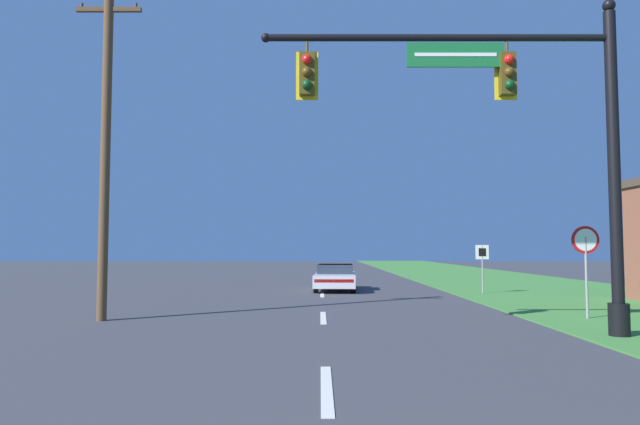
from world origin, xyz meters
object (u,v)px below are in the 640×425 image
car_ahead (334,277)px  stop_sign (584,251)px  utility_pole_near (104,140)px  signal_mast (526,133)px  route_sign_post (481,258)px

car_ahead → stop_sign: stop_sign is taller
car_ahead → utility_pole_near: bearing=-120.7°
signal_mast → car_ahead: signal_mast is taller
stop_sign → route_sign_post: (-0.40, 8.56, -0.34)m
signal_mast → stop_sign: signal_mast is taller
signal_mast → utility_pole_near: bearing=164.4°
signal_mast → stop_sign: 4.89m
car_ahead → utility_pole_near: (-6.56, -11.05, 4.27)m
signal_mast → stop_sign: (2.68, 3.14, -2.63)m
signal_mast → car_ahead: (-3.88, 13.95, -3.89)m
stop_sign → utility_pole_near: (-13.12, -0.23, 3.01)m
route_sign_post → signal_mast: bearing=-101.0°
signal_mast → car_ahead: size_ratio=1.71×
signal_mast → route_sign_post: (2.28, 11.70, -2.97)m
stop_sign → route_sign_post: 8.57m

